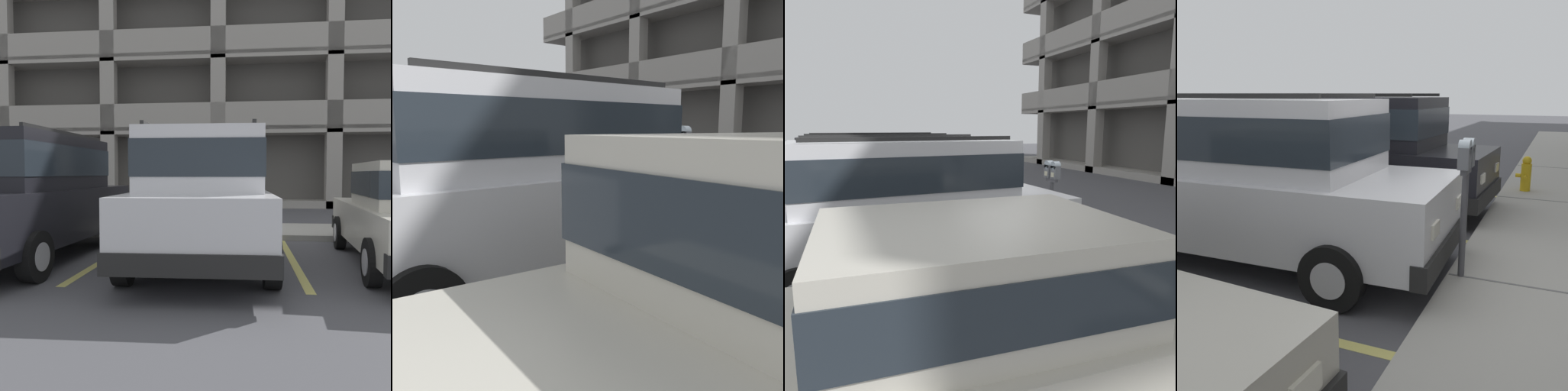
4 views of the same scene
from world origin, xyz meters
TOP-DOWN VIEW (x-y plane):
  - ground_plane at (0.00, 0.00)m, footprint 80.00×80.00m
  - sidewalk at (0.00, 1.30)m, footprint 40.00×2.20m
  - parking_stall_lines at (1.49, -1.40)m, footprint 12.06×4.80m
  - silver_suv at (0.12, -2.18)m, footprint 2.11×4.83m
  - red_sedan at (-2.74, -2.14)m, footprint 2.16×4.86m
  - parking_meter_near at (-0.01, 0.35)m, footprint 0.35×0.12m
  - fire_hydrant at (-4.73, 0.65)m, footprint 0.30×0.30m

SIDE VIEW (x-z plane):
  - ground_plane at x=0.00m, z-range -0.10..0.00m
  - parking_stall_lines at x=1.49m, z-range 0.00..0.01m
  - sidewalk at x=0.00m, z-range 0.00..0.12m
  - fire_hydrant at x=-4.73m, z-range 0.11..0.81m
  - silver_suv at x=0.12m, z-range 0.07..2.11m
  - red_sedan at x=-2.74m, z-range 0.07..2.11m
  - parking_meter_near at x=-0.01m, z-range 0.48..1.95m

